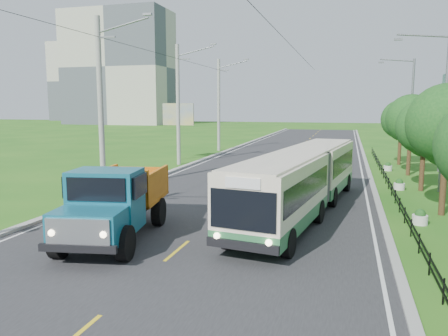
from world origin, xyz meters
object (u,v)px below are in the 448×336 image
at_px(pole_mid, 178,104).
at_px(tree_third, 448,128).
at_px(billboard_left, 178,118).
at_px(bus, 302,177).
at_px(streetlight_far, 410,107).
at_px(dump_truck, 115,198).
at_px(tree_fourth, 425,130).
at_px(pole_far, 219,105).
at_px(tree_fifth, 411,122).
at_px(streetlight_mid, 442,107).
at_px(planter_far, 388,167).
at_px(pole_near, 101,104).
at_px(planter_mid, 399,185).
at_px(tree_back, 402,122).
at_px(planter_near, 420,218).

bearing_deg(pole_mid, tree_third, -35.36).
bearing_deg(billboard_left, bus, -53.09).
bearing_deg(streetlight_far, dump_truck, -116.12).
bearing_deg(streetlight_far, tree_fourth, -93.25).
distance_m(pole_far, tree_fifth, 22.25).
bearing_deg(billboard_left, streetlight_mid, -26.40).
height_order(streetlight_far, bus, streetlight_far).
distance_m(planter_far, dump_truck, 24.15).
bearing_deg(streetlight_far, pole_mid, -159.68).
height_order(pole_near, tree_fourth, pole_near).
xyz_separation_m(tree_third, bus, (-6.27, -1.56, -2.25)).
bearing_deg(planter_far, streetlight_mid, -75.68).
relative_size(pole_mid, tree_fifth, 1.72).
relative_size(streetlight_mid, planter_far, 13.54).
bearing_deg(bus, dump_truck, -128.82).
distance_m(billboard_left, bus, 21.89).
xyz_separation_m(tree_fourth, streetlight_mid, (0.79, -0.14, 1.32)).
relative_size(pole_mid, bus, 0.66).
bearing_deg(dump_truck, pole_near, 114.07).
xyz_separation_m(streetlight_mid, planter_mid, (-2.04, -0.00, -4.62)).
bearing_deg(pole_far, streetlight_far, -14.81).
bearing_deg(streetlight_mid, streetlight_far, 90.00).
bearing_deg(pole_far, billboard_left, -97.83).
height_order(pole_far, planter_mid, pole_far).
height_order(pole_near, streetlight_mid, pole_near).
bearing_deg(dump_truck, pole_far, 90.10).
distance_m(tree_back, streetlight_mid, 12.23).
height_order(streetlight_far, planter_near, streetlight_far).
bearing_deg(bus, pole_far, 122.49).
bearing_deg(tree_fourth, pole_far, 133.85).
distance_m(pole_mid, bus, 18.97).
bearing_deg(streetlight_far, tree_back, -112.92).
bearing_deg(streetlight_mid, bus, -133.55).
distance_m(planter_far, bus, 16.28).
xyz_separation_m(tree_fifth, streetlight_far, (0.79, 7.86, 1.05)).
xyz_separation_m(pole_mid, pole_far, (0.00, 12.00, 0.00)).
height_order(pole_mid, planter_far, pole_mid).
relative_size(pole_near, planter_near, 14.93).
bearing_deg(dump_truck, planter_mid, 39.91).
height_order(pole_mid, planter_mid, pole_mid).
bearing_deg(planter_far, pole_mid, -176.61).
distance_m(tree_fourth, tree_back, 12.00).
xyz_separation_m(pole_mid, tree_back, (18.12, 5.14, -1.44)).
height_order(pole_far, dump_truck, pole_far).
relative_size(planter_far, billboard_left, 0.13).
relative_size(streetlight_mid, dump_truck, 1.32).
bearing_deg(bus, tree_fifth, 73.53).
relative_size(planter_near, bus, 0.04).
xyz_separation_m(planter_near, planter_mid, (0.00, 8.00, 0.00)).
height_order(planter_near, bus, bus).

